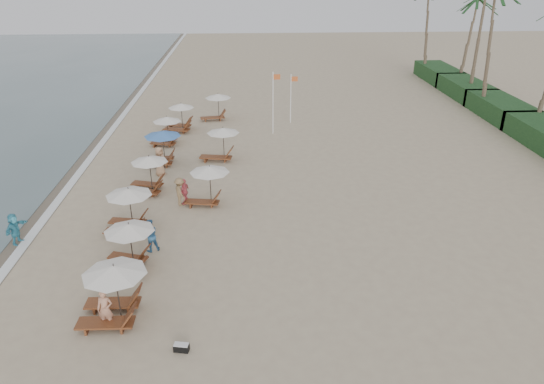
{
  "coord_description": "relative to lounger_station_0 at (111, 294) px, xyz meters",
  "views": [
    {
      "loc": [
        -0.37,
        -19.42,
        12.51
      ],
      "look_at": [
        1.0,
        4.7,
        1.3
      ],
      "focal_mm": 32.94,
      "sensor_mm": 36.0,
      "label": 1
    }
  ],
  "objects": [
    {
      "name": "beachgoer_near",
      "position": [
        -0.14,
        -0.44,
        -0.34
      ],
      "size": [
        0.62,
        0.43,
        1.62
      ],
      "primitive_type": "imported",
      "rotation": [
        0.0,
        0.0,
        -0.07
      ],
      "color": "tan",
      "rests_on": "ground"
    },
    {
      "name": "lounger_station_5",
      "position": [
        -0.76,
        20.25,
        -0.1
      ],
      "size": [
        2.46,
        2.09,
        2.11
      ],
      "color": "brown",
      "rests_on": "ground"
    },
    {
      "name": "beachgoer_far_a",
      "position": [
        1.73,
        9.93,
        -0.38
      ],
      "size": [
        0.65,
        0.98,
        1.54
      ],
      "primitive_type": "imported",
      "rotation": [
        0.0,
        0.0,
        4.38
      ],
      "color": "#D0535E",
      "rests_on": "ground"
    },
    {
      "name": "beachgoer_mid_b",
      "position": [
        1.5,
        9.78,
        -0.33
      ],
      "size": [
        1.02,
        1.23,
        1.65
      ],
      "primitive_type": "imported",
      "rotation": [
        0.0,
        0.0,
        2.02
      ],
      "color": "olive",
      "rests_on": "ground"
    },
    {
      "name": "lounger_station_3",
      "position": [
        -0.64,
        11.73,
        -0.06
      ],
      "size": [
        2.55,
        2.27,
        2.23
      ],
      "color": "brown",
      "rests_on": "ground"
    },
    {
      "name": "flag_pole_near",
      "position": [
        7.47,
        22.35,
        1.55
      ],
      "size": [
        0.6,
        0.08,
        4.9
      ],
      "color": "silver",
      "rests_on": "ground"
    },
    {
      "name": "ground",
      "position": [
        5.56,
        3.72,
        -1.15
      ],
      "size": [
        160.0,
        160.0,
        0.0
      ],
      "primitive_type": "plane",
      "color": "tan",
      "rests_on": "ground"
    },
    {
      "name": "beachgoer_mid_a",
      "position": [
        0.62,
        4.94,
        -0.33
      ],
      "size": [
        0.98,
        0.9,
        1.64
      ],
      "primitive_type": "imported",
      "rotation": [
        0.0,
        0.0,
        3.57
      ],
      "color": "#2D5D89",
      "rests_on": "ground"
    },
    {
      "name": "lounger_station_2",
      "position": [
        -0.83,
        6.94,
        0.05
      ],
      "size": [
        2.6,
        2.29,
        2.35
      ],
      "color": "brown",
      "rests_on": "ground"
    },
    {
      "name": "lounger_station_4",
      "position": [
        -0.46,
        16.18,
        0.12
      ],
      "size": [
        2.6,
        2.45,
        2.32
      ],
      "color": "brown",
      "rests_on": "ground"
    },
    {
      "name": "foam_line",
      "position": [
        -5.64,
        13.72,
        -1.14
      ],
      "size": [
        0.5,
        140.0,
        0.02
      ],
      "primitive_type": "cube",
      "color": "white",
      "rests_on": "ground"
    },
    {
      "name": "inland_station_2",
      "position": [
        2.72,
        26.38,
        0.16
      ],
      "size": [
        2.81,
        2.24,
        2.22
      ],
      "color": "brown",
      "rests_on": "ground"
    },
    {
      "name": "lounger_station_6",
      "position": [
        -0.14,
        23.56,
        -0.17
      ],
      "size": [
        2.65,
        2.56,
        2.23
      ],
      "color": "brown",
      "rests_on": "ground"
    },
    {
      "name": "inland_station_1",
      "position": [
        3.43,
        16.72,
        0.12
      ],
      "size": [
        2.9,
        2.24,
        2.22
      ],
      "color": "brown",
      "rests_on": "ground"
    },
    {
      "name": "duffel_bag",
      "position": [
        2.78,
        -1.92,
        -1.0
      ],
      "size": [
        0.57,
        0.36,
        0.3
      ],
      "color": "black",
      "rests_on": "ground"
    },
    {
      "name": "lounger_station_1",
      "position": [
        -0.11,
        3.47,
        0.02
      ],
      "size": [
        2.49,
        2.21,
        2.25
      ],
      "color": "brown",
      "rests_on": "ground"
    },
    {
      "name": "inland_station_0",
      "position": [
        2.98,
        9.81,
        0.24
      ],
      "size": [
        2.68,
        2.24,
        2.22
      ],
      "color": "brown",
      "rests_on": "ground"
    },
    {
      "name": "flag_pole_far",
      "position": [
        9.12,
        25.19,
        1.14
      ],
      "size": [
        0.6,
        0.08,
        4.11
      ],
      "color": "silver",
      "rests_on": "ground"
    },
    {
      "name": "waterline_walker",
      "position": [
        -6.0,
        6.01,
        -0.35
      ],
      "size": [
        0.84,
        1.55,
        1.59
      ],
      "primitive_type": "imported",
      "rotation": [
        0.0,
        0.0,
        1.3
      ],
      "color": "teal",
      "rests_on": "ground"
    },
    {
      "name": "beachgoer_far_b",
      "position": [
        -0.25,
        14.24,
        -0.21
      ],
      "size": [
        0.95,
        1.09,
        1.88
      ],
      "primitive_type": "imported",
      "rotation": [
        0.0,
        0.0,
        1.1
      ],
      "color": "tan",
      "rests_on": "ground"
    },
    {
      "name": "wet_sand_band",
      "position": [
        -6.94,
        13.72,
        -1.15
      ],
      "size": [
        3.2,
        140.0,
        0.01
      ],
      "primitive_type": "cube",
      "color": "#6B5E4C",
      "rests_on": "ground"
    },
    {
      "name": "lounger_station_0",
      "position": [
        0.0,
        0.0,
        0.0
      ],
      "size": [
        2.79,
        2.42,
        2.39
      ],
      "color": "brown",
      "rests_on": "ground"
    }
  ]
}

